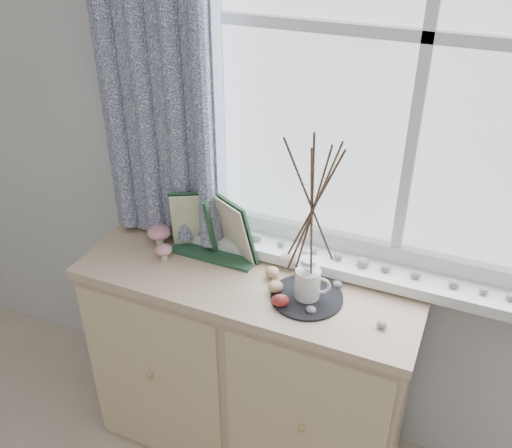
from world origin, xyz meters
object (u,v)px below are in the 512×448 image
toadstool_cluster (160,237)px  twig_pitcher (312,202)px  botanical_book (208,230)px  sideboard (249,365)px

toadstool_cluster → twig_pitcher: 0.66m
botanical_book → toadstool_cluster: botanical_book is taller
botanical_book → twig_pitcher: size_ratio=0.59×
sideboard → twig_pitcher: twig_pitcher is taller
botanical_book → twig_pitcher: (0.39, -0.07, 0.23)m
botanical_book → toadstool_cluster: size_ratio=2.52×
sideboard → twig_pitcher: (0.22, -0.03, 0.78)m
sideboard → botanical_book: size_ratio=3.27×
sideboard → toadstool_cluster: bearing=175.5°
sideboard → twig_pitcher: bearing=-7.5°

